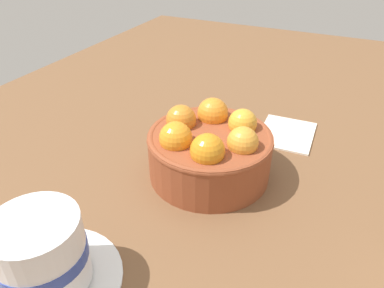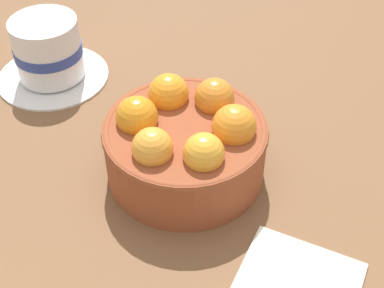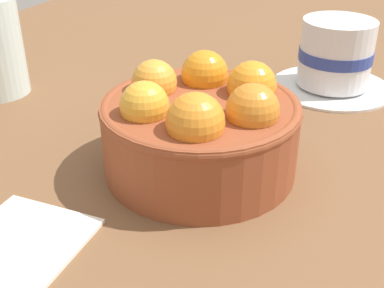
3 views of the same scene
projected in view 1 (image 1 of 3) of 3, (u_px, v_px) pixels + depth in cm
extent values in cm
cube|color=brown|center=(209.00, 186.00, 51.20)|extent=(154.36, 102.14, 4.39)
cylinder|color=brown|center=(210.00, 155.00, 48.33)|extent=(16.24, 16.24, 6.24)
torus|color=brown|center=(210.00, 137.00, 46.87)|extent=(16.44, 16.44, 1.00)
sphere|color=orange|center=(207.00, 151.00, 42.33)|extent=(4.19, 4.19, 4.19)
sphere|color=gold|center=(243.00, 142.00, 43.93)|extent=(3.89, 3.89, 3.89)
sphere|color=gold|center=(243.00, 123.00, 47.90)|extent=(3.87, 3.87, 3.87)
sphere|color=orange|center=(213.00, 113.00, 50.28)|extent=(4.34, 4.34, 4.34)
sphere|color=orange|center=(181.00, 120.00, 48.69)|extent=(4.09, 4.09, 4.09)
sphere|color=orange|center=(176.00, 138.00, 44.71)|extent=(4.19, 4.19, 4.19)
cylinder|color=silver|center=(50.00, 280.00, 35.08)|extent=(13.96, 13.96, 0.60)
cylinder|color=white|center=(41.00, 252.00, 32.90)|extent=(8.19, 8.19, 7.50)
cylinder|color=#2D4299|center=(41.00, 253.00, 33.00)|extent=(8.35, 8.35, 1.35)
cube|color=white|center=(287.00, 133.00, 58.66)|extent=(10.55, 8.68, 0.60)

